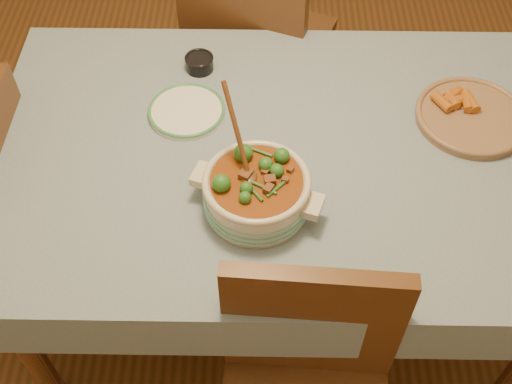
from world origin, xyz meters
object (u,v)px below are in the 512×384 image
(chair_far, at_px, (254,43))
(white_plate, at_px, (187,111))
(dining_table, at_px, (280,170))
(condiment_bowl, at_px, (199,62))
(stew_casserole, at_px, (256,190))
(fried_plate, at_px, (472,115))

(chair_far, bearing_deg, white_plate, 92.51)
(chair_far, bearing_deg, dining_table, 118.14)
(dining_table, bearing_deg, condiment_bowl, 126.82)
(white_plate, height_order, condiment_bowl, condiment_bowl)
(stew_casserole, xyz_separation_m, fried_plate, (0.62, 0.33, -0.05))
(condiment_bowl, distance_m, chair_far, 0.46)
(white_plate, relative_size, condiment_bowl, 2.70)
(stew_casserole, distance_m, fried_plate, 0.71)
(white_plate, height_order, fried_plate, fried_plate)
(dining_table, relative_size, stew_casserole, 4.81)
(dining_table, xyz_separation_m, fried_plate, (0.56, 0.12, 0.11))
(white_plate, distance_m, chair_far, 0.63)
(stew_casserole, height_order, fried_plate, stew_casserole)
(fried_plate, xyz_separation_m, chair_far, (-0.65, 0.58, -0.21))
(fried_plate, height_order, chair_far, chair_far)
(condiment_bowl, bearing_deg, dining_table, -53.18)
(dining_table, xyz_separation_m, white_plate, (-0.28, 0.14, 0.10))
(stew_casserole, distance_m, white_plate, 0.41)
(dining_table, distance_m, white_plate, 0.33)
(dining_table, distance_m, condiment_bowl, 0.44)
(dining_table, distance_m, fried_plate, 0.58)
(dining_table, xyz_separation_m, condiment_bowl, (-0.25, 0.34, 0.12))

